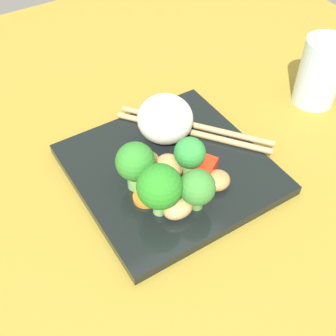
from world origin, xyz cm
name	(u,v)px	position (x,y,z in cm)	size (l,w,h in cm)	color
ground_plane	(170,177)	(0.00, 0.00, -1.00)	(110.00, 110.00, 2.00)	olive
square_plate	(170,169)	(0.00, 0.00, 0.68)	(24.09, 24.09, 1.36)	black
rice_mound	(165,119)	(-2.34, -4.92, 4.70)	(7.35, 7.59, 6.67)	white
broccoli_floret_0	(190,154)	(-1.17, 2.68, 5.04)	(3.96, 3.96, 5.99)	#82BB55
broccoli_floret_1	(135,163)	(5.38, 0.76, 5.40)	(4.82, 4.82, 6.76)	#73B556
broccoli_floret_2	(160,187)	(5.02, 5.75, 5.70)	(5.34, 5.34, 7.20)	#78B85B
broccoli_floret_3	(197,188)	(1.07, 7.55, 4.90)	(4.31, 4.31, 5.83)	#67A047
carrot_slice_0	(175,185)	(1.53, 3.52, 1.69)	(2.18, 2.18, 0.65)	orange
carrot_slice_1	(198,185)	(-0.95, 5.14, 1.76)	(3.00, 3.00, 0.80)	orange
carrot_slice_2	(146,197)	(5.52, 3.24, 1.65)	(3.19, 3.19, 0.57)	orange
pepper_chunk_0	(180,195)	(2.18, 5.70, 2.53)	(2.63, 2.55, 2.33)	red
pepper_chunk_1	(206,169)	(-2.90, 3.90, 2.55)	(2.94, 2.19, 2.37)	red
chicken_piece_0	(191,160)	(-2.39, 1.41, 2.29)	(2.86, 2.04, 1.86)	tan
chicken_piece_1	(149,163)	(2.76, -0.70, 2.62)	(3.83, 2.96, 2.52)	tan
chicken_piece_2	(169,167)	(1.14, 1.47, 2.92)	(3.93, 3.54, 3.12)	tan
chicken_piece_3	(217,180)	(-3.08, 6.13, 2.39)	(3.37, 3.16, 2.05)	#B88749
chicken_piece_4	(178,208)	(3.50, 7.35, 2.60)	(3.79, 2.73, 2.47)	tan
chopstick_pair	(194,129)	(-6.44, -3.81, 1.79)	(15.87, 19.36, 0.85)	tan
drinking_glass	(320,72)	(-27.44, -1.19, 5.23)	(6.45, 6.45, 10.45)	silver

